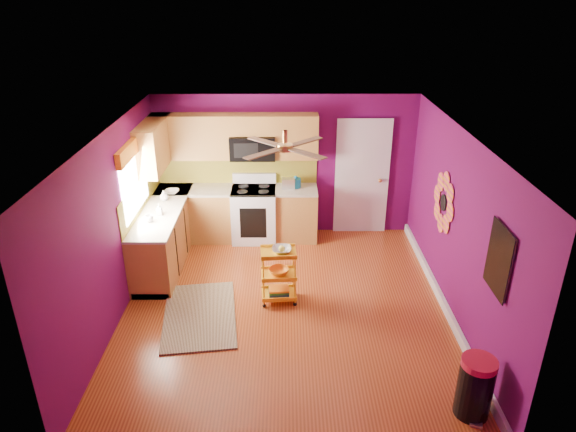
{
  "coord_description": "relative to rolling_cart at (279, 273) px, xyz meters",
  "views": [
    {
      "loc": [
        0.01,
        -6.04,
        4.17
      ],
      "look_at": [
        0.04,
        0.4,
        1.24
      ],
      "focal_mm": 32.0,
      "sensor_mm": 36.0,
      "label": 1
    }
  ],
  "objects": [
    {
      "name": "electric_range",
      "position": [
        -0.46,
        1.99,
        0.03
      ],
      "size": [
        0.76,
        0.66,
        1.13
      ],
      "color": "white",
      "rests_on": "ground"
    },
    {
      "name": "left_window",
      "position": [
        -2.13,
        0.87,
        1.28
      ],
      "size": [
        0.08,
        1.35,
        1.08
      ],
      "color": "white",
      "rests_on": "ground"
    },
    {
      "name": "lower_cabinets",
      "position": [
        -1.26,
        1.64,
        -0.02
      ],
      "size": [
        2.81,
        2.31,
        0.94
      ],
      "color": "#996529",
      "rests_on": "ground"
    },
    {
      "name": "teal_kettle",
      "position": [
        0.27,
        2.08,
        0.57
      ],
      "size": [
        0.18,
        0.18,
        0.21
      ],
      "color": "teal",
      "rests_on": "lower_cabinets"
    },
    {
      "name": "counter_dish",
      "position": [
        -1.82,
        1.81,
        0.51
      ],
      "size": [
        0.24,
        0.24,
        0.06
      ],
      "primitive_type": "imported",
      "color": "white",
      "rests_on": "lower_cabinets"
    },
    {
      "name": "upper_cabinetry",
      "position": [
        -1.15,
        1.99,
        1.34
      ],
      "size": [
        2.8,
        2.3,
        1.26
      ],
      "color": "#996529",
      "rests_on": "ground"
    },
    {
      "name": "counter_cup",
      "position": [
        -1.93,
        0.68,
        0.53
      ],
      "size": [
        0.13,
        0.13,
        0.1
      ],
      "primitive_type": "imported",
      "color": "white",
      "rests_on": "lower_cabinets"
    },
    {
      "name": "right_wall_art",
      "position": [
        2.32,
        -0.52,
        0.99
      ],
      "size": [
        0.04,
        2.74,
        1.04
      ],
      "color": "black",
      "rests_on": "ground"
    },
    {
      "name": "panel_door",
      "position": [
        1.44,
        2.29,
        0.57
      ],
      "size": [
        0.95,
        0.11,
        2.15
      ],
      "color": "white",
      "rests_on": "ground"
    },
    {
      "name": "soap_bottle_b",
      "position": [
        -1.89,
        1.5,
        0.57
      ],
      "size": [
        0.14,
        0.14,
        0.17
      ],
      "primitive_type": "imported",
      "color": "white",
      "rests_on": "lower_cabinets"
    },
    {
      "name": "soap_bottle_a",
      "position": [
        -1.84,
        0.93,
        0.57
      ],
      "size": [
        0.08,
        0.08,
        0.18
      ],
      "primitive_type": "imported",
      "color": "#EA3F72",
      "rests_on": "lower_cabinets"
    },
    {
      "name": "ceiling_fan",
      "position": [
        0.09,
        0.02,
        1.83
      ],
      "size": [
        1.01,
        1.01,
        0.26
      ],
      "color": "#BF8C3F",
      "rests_on": "ground"
    },
    {
      "name": "toaster",
      "position": [
        0.14,
        2.03,
        0.57
      ],
      "size": [
        0.22,
        0.15,
        0.18
      ],
      "primitive_type": "cube",
      "color": "beige",
      "rests_on": "lower_cabinets"
    },
    {
      "name": "room_envelope",
      "position": [
        0.11,
        -0.18,
        1.18
      ],
      "size": [
        4.54,
        5.04,
        2.52
      ],
      "color": "#5C0A4C",
      "rests_on": "ground"
    },
    {
      "name": "rolling_cart",
      "position": [
        0.0,
        0.0,
        0.0
      ],
      "size": [
        0.52,
        0.39,
        0.89
      ],
      "color": "gold",
      "rests_on": "ground"
    },
    {
      "name": "trash_can",
      "position": [
        2.05,
        -2.13,
        -0.11
      ],
      "size": [
        0.47,
        0.47,
        0.7
      ],
      "color": "black",
      "rests_on": "ground"
    },
    {
      "name": "shag_rug",
      "position": [
        -1.09,
        -0.37,
        -0.44
      ],
      "size": [
        1.16,
        1.69,
        0.02
      ],
      "primitive_type": "cube",
      "rotation": [
        0.0,
        0.0,
        0.13
      ],
      "color": "#322110",
      "rests_on": "ground"
    },
    {
      "name": "ground",
      "position": [
        0.09,
        -0.18,
        -0.46
      ],
      "size": [
        5.0,
        5.0,
        0.0
      ],
      "primitive_type": "plane",
      "color": "maroon",
      "rests_on": "ground"
    }
  ]
}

